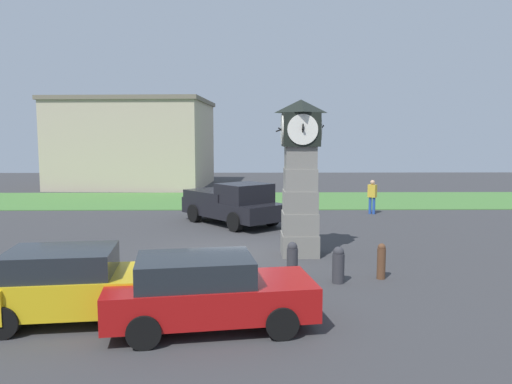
{
  "coord_description": "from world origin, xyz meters",
  "views": [
    {
      "loc": [
        0.66,
        -16.3,
        3.83
      ],
      "look_at": [
        0.92,
        1.83,
        1.81
      ],
      "focal_mm": 35.0,
      "sensor_mm": 36.0,
      "label": 1
    }
  ],
  "objects_px": {
    "clock_tower": "(300,177)",
    "pedestrian_crossing_lot": "(372,195)",
    "bollard_mid_row": "(338,265)",
    "pickup_truck": "(232,203)",
    "car_by_building": "(207,291)",
    "car_near_tower": "(73,284)",
    "bollard_far_row": "(292,263)",
    "bollard_near_tower": "(381,261)"
  },
  "relations": [
    {
      "from": "clock_tower",
      "to": "car_near_tower",
      "type": "distance_m",
      "value": 8.0
    },
    {
      "from": "bollard_mid_row",
      "to": "pedestrian_crossing_lot",
      "type": "height_order",
      "value": "pedestrian_crossing_lot"
    },
    {
      "from": "clock_tower",
      "to": "pedestrian_crossing_lot",
      "type": "bearing_deg",
      "value": 62.4
    },
    {
      "from": "car_by_building",
      "to": "pickup_truck",
      "type": "height_order",
      "value": "pickup_truck"
    },
    {
      "from": "car_near_tower",
      "to": "pickup_truck",
      "type": "distance_m",
      "value": 11.84
    },
    {
      "from": "bollard_mid_row",
      "to": "bollard_near_tower",
      "type": "bearing_deg",
      "value": 16.53
    },
    {
      "from": "bollard_mid_row",
      "to": "pickup_truck",
      "type": "distance_m",
      "value": 9.42
    },
    {
      "from": "bollard_near_tower",
      "to": "pedestrian_crossing_lot",
      "type": "bearing_deg",
      "value": 77.35
    },
    {
      "from": "car_near_tower",
      "to": "pickup_truck",
      "type": "bearing_deg",
      "value": 75.57
    },
    {
      "from": "bollard_near_tower",
      "to": "bollard_mid_row",
      "type": "height_order",
      "value": "bollard_near_tower"
    },
    {
      "from": "bollard_far_row",
      "to": "pickup_truck",
      "type": "bearing_deg",
      "value": 101.57
    },
    {
      "from": "bollard_far_row",
      "to": "pickup_truck",
      "type": "distance_m",
      "value": 9.21
    },
    {
      "from": "bollard_mid_row",
      "to": "pedestrian_crossing_lot",
      "type": "xyz_separation_m",
      "value": [
        3.77,
        11.68,
        0.48
      ]
    },
    {
      "from": "clock_tower",
      "to": "car_near_tower",
      "type": "xyz_separation_m",
      "value": [
        -5.32,
        -5.71,
        -1.76
      ]
    },
    {
      "from": "clock_tower",
      "to": "bollard_far_row",
      "type": "height_order",
      "value": "clock_tower"
    },
    {
      "from": "bollard_mid_row",
      "to": "pickup_truck",
      "type": "xyz_separation_m",
      "value": [
        -3.07,
        8.9,
        0.44
      ]
    },
    {
      "from": "car_near_tower",
      "to": "car_by_building",
      "type": "bearing_deg",
      "value": -9.46
    },
    {
      "from": "clock_tower",
      "to": "pedestrian_crossing_lot",
      "type": "distance_m",
      "value": 9.77
    },
    {
      "from": "car_by_building",
      "to": "pedestrian_crossing_lot",
      "type": "bearing_deg",
      "value": 64.7
    },
    {
      "from": "pickup_truck",
      "to": "pedestrian_crossing_lot",
      "type": "xyz_separation_m",
      "value": [
        6.83,
        2.79,
        0.04
      ]
    },
    {
      "from": "car_near_tower",
      "to": "pickup_truck",
      "type": "xyz_separation_m",
      "value": [
        2.95,
        11.47,
        0.16
      ]
    },
    {
      "from": "clock_tower",
      "to": "bollard_near_tower",
      "type": "bearing_deg",
      "value": -55.25
    },
    {
      "from": "pickup_truck",
      "to": "pedestrian_crossing_lot",
      "type": "relative_size",
      "value": 3.06
    },
    {
      "from": "car_near_tower",
      "to": "bollard_far_row",
      "type": "bearing_deg",
      "value": 27.12
    },
    {
      "from": "bollard_mid_row",
      "to": "car_by_building",
      "type": "height_order",
      "value": "car_by_building"
    },
    {
      "from": "car_by_building",
      "to": "pedestrian_crossing_lot",
      "type": "relative_size",
      "value": 2.56
    },
    {
      "from": "bollard_near_tower",
      "to": "clock_tower",
      "type": "bearing_deg",
      "value": 124.75
    },
    {
      "from": "pickup_truck",
      "to": "car_by_building",
      "type": "bearing_deg",
      "value": -90.6
    },
    {
      "from": "car_near_tower",
      "to": "car_by_building",
      "type": "distance_m",
      "value": 2.86
    },
    {
      "from": "bollard_near_tower",
      "to": "pickup_truck",
      "type": "height_order",
      "value": "pickup_truck"
    },
    {
      "from": "bollard_near_tower",
      "to": "car_near_tower",
      "type": "relative_size",
      "value": 0.24
    },
    {
      "from": "bollard_far_row",
      "to": "car_near_tower",
      "type": "relative_size",
      "value": 0.28
    },
    {
      "from": "car_by_building",
      "to": "car_near_tower",
      "type": "bearing_deg",
      "value": 170.54
    },
    {
      "from": "car_near_tower",
      "to": "bollard_mid_row",
      "type": "bearing_deg",
      "value": 23.14
    },
    {
      "from": "car_near_tower",
      "to": "pedestrian_crossing_lot",
      "type": "relative_size",
      "value": 2.4
    },
    {
      "from": "bollard_near_tower",
      "to": "bollard_far_row",
      "type": "distance_m",
      "value": 2.5
    },
    {
      "from": "bollard_near_tower",
      "to": "pickup_truck",
      "type": "relative_size",
      "value": 0.19
    },
    {
      "from": "car_by_building",
      "to": "pickup_truck",
      "type": "distance_m",
      "value": 11.94
    },
    {
      "from": "bollard_mid_row",
      "to": "car_near_tower",
      "type": "xyz_separation_m",
      "value": [
        -6.02,
        -2.57,
        0.28
      ]
    },
    {
      "from": "bollard_far_row",
      "to": "car_by_building",
      "type": "xyz_separation_m",
      "value": [
        -1.97,
        -2.93,
        0.18
      ]
    },
    {
      "from": "bollard_near_tower",
      "to": "pedestrian_crossing_lot",
      "type": "xyz_separation_m",
      "value": [
        2.54,
        11.32,
        0.47
      ]
    },
    {
      "from": "clock_tower",
      "to": "car_near_tower",
      "type": "height_order",
      "value": "clock_tower"
    }
  ]
}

